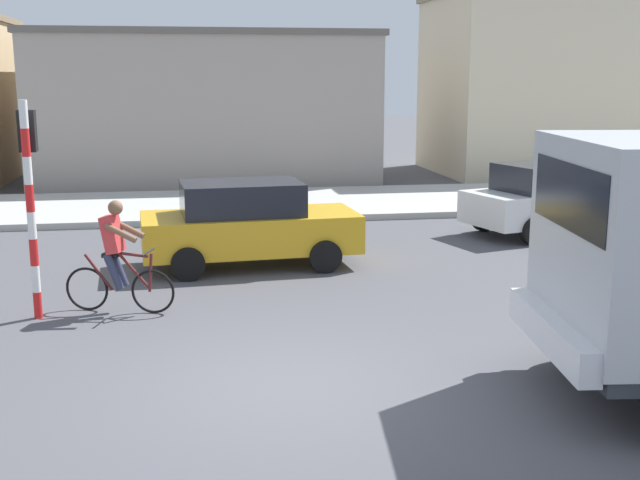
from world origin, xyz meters
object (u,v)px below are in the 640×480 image
at_px(car_white_mid, 248,223).
at_px(traffic_light_pole, 29,179).
at_px(cyclist, 117,257).
at_px(car_red_near, 551,198).

bearing_deg(car_white_mid, traffic_light_pole, -141.10).
distance_m(cyclist, car_white_mid, 3.43).
xyz_separation_m(cyclist, car_red_near, (9.19, 4.69, -0.05)).
bearing_deg(traffic_light_pole, car_red_near, 24.55).
relative_size(cyclist, car_white_mid, 0.42).
bearing_deg(car_red_near, cyclist, -152.95).
height_order(traffic_light_pole, car_white_mid, traffic_light_pole).
xyz_separation_m(cyclist, car_white_mid, (2.17, 2.66, -0.05)).
bearing_deg(traffic_light_pole, car_white_mid, 38.90).
bearing_deg(car_red_near, traffic_light_pole, -155.45).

